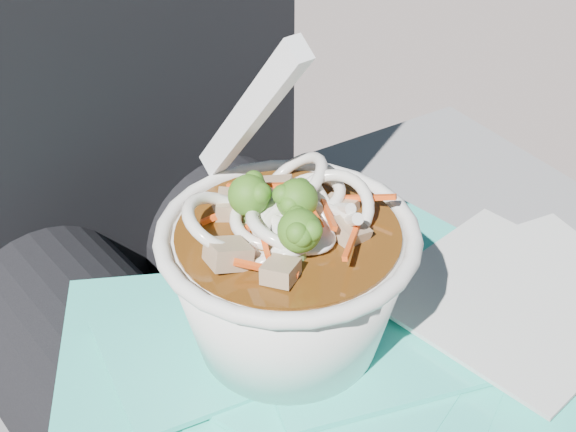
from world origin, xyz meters
TOP-DOWN VIEW (x-y plane):
  - person_body at (-0.00, 0.09)m, footprint 0.34×0.94m
  - plastic_bag at (0.01, 0.00)m, footprint 0.33×0.30m
  - napkins at (0.13, -0.06)m, footprint 0.17×0.15m
  - udon_bowl at (-0.01, 0.01)m, footprint 0.16×0.16m

SIDE VIEW (x-z plane):
  - person_body at x=0.00m, z-range 0.05..1.03m
  - plastic_bag at x=0.01m, z-range 0.58..0.60m
  - napkins at x=0.13m, z-range 0.60..0.61m
  - udon_bowl at x=-0.01m, z-range 0.56..0.75m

